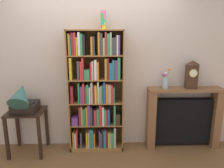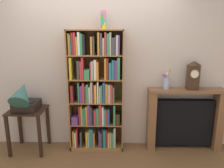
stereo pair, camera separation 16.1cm
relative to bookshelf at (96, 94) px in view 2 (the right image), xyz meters
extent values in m
cube|color=brown|center=(0.00, -0.12, -0.93)|extent=(8.17, 6.40, 0.02)
cube|color=beige|center=(0.17, 0.19, 0.42)|extent=(5.17, 0.08, 2.69)
cube|color=olive|center=(-0.41, 0.01, 0.02)|extent=(0.02, 0.29, 1.89)
cube|color=olive|center=(0.41, 0.01, 0.02)|extent=(0.02, 0.29, 1.89)
cube|color=brown|center=(0.00, 0.15, 0.02)|extent=(0.83, 0.01, 1.89)
cube|color=olive|center=(0.00, 0.01, 0.96)|extent=(0.83, 0.29, 0.02)
cube|color=olive|center=(0.00, 0.01, -0.89)|extent=(0.83, 0.29, 0.06)
cube|color=orange|center=(-0.36, -0.02, -0.73)|extent=(0.02, 0.22, 0.26)
cube|color=white|center=(-0.33, -0.02, -0.74)|extent=(0.02, 0.21, 0.24)
cube|color=#C63338|center=(-0.31, -0.01, -0.71)|extent=(0.02, 0.24, 0.30)
cube|color=#424247|center=(-0.25, -0.01, -0.74)|extent=(0.02, 0.23, 0.25)
cube|color=gold|center=(-0.16, -0.01, -0.74)|extent=(0.02, 0.24, 0.25)
cube|color=#B2A893|center=(-0.13, -0.02, -0.73)|extent=(0.02, 0.21, 0.26)
cube|color=#388E56|center=(-0.10, -0.02, -0.70)|extent=(0.02, 0.21, 0.31)
cube|color=teal|center=(-0.07, -0.01, -0.71)|extent=(0.04, 0.23, 0.30)
cube|color=orange|center=(-0.04, -0.01, -0.74)|extent=(0.02, 0.24, 0.24)
cube|color=#663884|center=(0.05, -0.03, -0.72)|extent=(0.02, 0.20, 0.27)
cube|color=#424247|center=(0.07, -0.03, -0.73)|extent=(0.02, 0.19, 0.25)
cube|color=black|center=(0.10, -0.03, -0.70)|extent=(0.02, 0.20, 0.32)
cube|color=teal|center=(0.13, -0.02, -0.72)|extent=(0.04, 0.21, 0.29)
cube|color=maroon|center=(0.16, -0.03, -0.71)|extent=(0.02, 0.20, 0.29)
cube|color=gold|center=(0.19, -0.03, -0.74)|extent=(0.03, 0.19, 0.25)
cube|color=#B2A893|center=(0.22, -0.01, -0.74)|extent=(0.02, 0.24, 0.25)
cube|color=#388E56|center=(0.25, -0.02, -0.74)|extent=(0.03, 0.22, 0.24)
cube|color=#B2A893|center=(0.29, 0.00, -0.70)|extent=(0.03, 0.25, 0.33)
cube|color=olive|center=(0.00, 0.01, -0.49)|extent=(0.80, 0.27, 0.02)
cube|color=#663884|center=(-0.33, -0.02, -0.42)|extent=(0.09, 0.22, 0.13)
cube|color=maroon|center=(-0.25, -0.03, -0.33)|extent=(0.03, 0.20, 0.30)
cube|color=orange|center=(-0.22, -0.01, -0.33)|extent=(0.02, 0.23, 0.31)
cube|color=#388E56|center=(-0.20, -0.01, -0.35)|extent=(0.02, 0.23, 0.27)
cube|color=#388E56|center=(-0.18, -0.02, -0.34)|extent=(0.02, 0.21, 0.28)
cube|color=orange|center=(-0.15, -0.03, -0.33)|extent=(0.03, 0.19, 0.30)
cube|color=#663884|center=(-0.11, -0.02, -0.32)|extent=(0.04, 0.21, 0.33)
cube|color=#424247|center=(-0.08, -0.02, -0.33)|extent=(0.02, 0.21, 0.30)
cube|color=black|center=(-0.05, -0.01, -0.35)|extent=(0.02, 0.23, 0.26)
cube|color=#C63338|center=(-0.02, -0.02, -0.36)|extent=(0.03, 0.22, 0.25)
cube|color=#388E56|center=(0.02, -0.02, -0.35)|extent=(0.04, 0.21, 0.27)
cube|color=#C63338|center=(0.07, -0.02, -0.32)|extent=(0.04, 0.20, 0.33)
cube|color=white|center=(0.10, -0.02, -0.33)|extent=(0.03, 0.21, 0.29)
cube|color=#388E56|center=(0.13, -0.01, -0.35)|extent=(0.03, 0.23, 0.26)
cube|color=#C63338|center=(0.16, -0.02, -0.36)|extent=(0.02, 0.21, 0.25)
cube|color=#2D519E|center=(0.19, -0.02, -0.35)|extent=(0.03, 0.22, 0.26)
cube|color=#388E56|center=(0.28, -0.01, -0.32)|extent=(0.03, 0.24, 0.32)
cube|color=#382316|center=(0.33, -0.03, -0.39)|extent=(0.07, 0.20, 0.18)
cube|color=olive|center=(0.00, 0.01, -0.13)|extent=(0.80, 0.27, 0.02)
cube|color=maroon|center=(-0.36, -0.03, 0.01)|extent=(0.04, 0.19, 0.26)
cube|color=#388E56|center=(-0.26, -0.02, 0.04)|extent=(0.02, 0.22, 0.31)
cube|color=#663884|center=(-0.22, -0.03, 0.01)|extent=(0.04, 0.20, 0.26)
cube|color=#C63338|center=(-0.19, -0.01, 0.03)|extent=(0.03, 0.24, 0.30)
cube|color=#424247|center=(-0.15, -0.03, 0.01)|extent=(0.02, 0.19, 0.26)
cube|color=#388E56|center=(-0.13, -0.01, 0.02)|extent=(0.03, 0.24, 0.28)
cube|color=white|center=(-0.09, -0.03, 0.01)|extent=(0.02, 0.19, 0.25)
cube|color=#B2A893|center=(-0.06, -0.01, 0.04)|extent=(0.03, 0.23, 0.32)
cube|color=maroon|center=(-0.03, -0.02, 0.02)|extent=(0.02, 0.21, 0.28)
cube|color=gold|center=(0.00, -0.03, 0.02)|extent=(0.03, 0.20, 0.28)
cube|color=white|center=(0.03, -0.01, 0.04)|extent=(0.02, 0.23, 0.33)
cube|color=#B2A893|center=(0.06, -0.02, 0.01)|extent=(0.02, 0.21, 0.25)
cube|color=#388E56|center=(0.09, -0.01, 0.02)|extent=(0.03, 0.24, 0.28)
cube|color=#2D519E|center=(0.12, -0.02, 0.04)|extent=(0.03, 0.22, 0.32)
cube|color=orange|center=(0.16, -0.01, 0.03)|extent=(0.03, 0.24, 0.29)
cube|color=#B2A893|center=(0.20, -0.01, 0.02)|extent=(0.03, 0.24, 0.28)
cube|color=#C63338|center=(0.24, -0.02, 0.02)|extent=(0.03, 0.22, 0.28)
cube|color=#388E56|center=(0.27, -0.02, 0.00)|extent=(0.02, 0.21, 0.24)
cube|color=olive|center=(0.00, 0.01, 0.23)|extent=(0.80, 0.27, 0.02)
cube|color=gold|center=(-0.36, 0.00, 0.41)|extent=(0.03, 0.25, 0.33)
cube|color=#424247|center=(-0.25, -0.02, 0.38)|extent=(0.03, 0.22, 0.28)
cube|color=#C63338|center=(-0.21, -0.02, 0.38)|extent=(0.03, 0.21, 0.27)
cube|color=#C63338|center=(-0.18, -0.03, 0.41)|extent=(0.03, 0.20, 0.33)
cube|color=#388E56|center=(-0.12, -0.04, 0.32)|extent=(0.08, 0.18, 0.15)
cube|color=#C63338|center=(-0.07, -0.01, 0.37)|extent=(0.02, 0.23, 0.26)
cube|color=#B2A893|center=(-0.04, -0.03, 0.38)|extent=(0.03, 0.20, 0.28)
cube|color=white|center=(-0.01, -0.01, 0.39)|extent=(0.04, 0.23, 0.29)
cube|color=orange|center=(0.03, -0.03, 0.37)|extent=(0.03, 0.20, 0.26)
cube|color=orange|center=(0.15, -0.02, 0.40)|extent=(0.03, 0.22, 0.31)
cube|color=maroon|center=(0.18, -0.01, 0.40)|extent=(0.02, 0.24, 0.32)
cube|color=teal|center=(0.22, -0.01, 0.37)|extent=(0.04, 0.22, 0.25)
cube|color=teal|center=(0.26, -0.01, 0.39)|extent=(0.03, 0.24, 0.29)
cube|color=#663884|center=(0.30, -0.01, 0.39)|extent=(0.04, 0.24, 0.29)
cube|color=#388E56|center=(0.34, -0.01, 0.41)|extent=(0.04, 0.23, 0.33)
cube|color=olive|center=(0.00, 0.01, 0.60)|extent=(0.80, 0.27, 0.02)
cube|color=orange|center=(-0.37, -0.01, 0.76)|extent=(0.02, 0.23, 0.31)
cube|color=#388E56|center=(-0.35, -0.02, 0.75)|extent=(0.02, 0.21, 0.29)
cube|color=maroon|center=(-0.32, -0.03, 0.76)|extent=(0.03, 0.19, 0.32)
cube|color=#C63338|center=(-0.29, 0.00, 0.76)|extent=(0.03, 0.25, 0.32)
cube|color=gold|center=(-0.26, -0.01, 0.73)|extent=(0.02, 0.24, 0.26)
cube|color=white|center=(-0.23, -0.03, 0.77)|extent=(0.03, 0.20, 0.32)
cube|color=#388E56|center=(-0.19, 0.00, 0.76)|extent=(0.03, 0.24, 0.30)
cube|color=black|center=(-0.16, -0.03, 0.75)|extent=(0.03, 0.19, 0.29)
cube|color=orange|center=(-0.05, -0.03, 0.73)|extent=(0.03, 0.20, 0.26)
cube|color=#424247|center=(-0.02, -0.02, 0.74)|extent=(0.02, 0.21, 0.26)
cube|color=orange|center=(0.05, -0.02, 0.77)|extent=(0.03, 0.22, 0.32)
cube|color=#424247|center=(0.09, -0.03, 0.76)|extent=(0.03, 0.19, 0.31)
cube|color=#B2A893|center=(0.12, -0.02, 0.73)|extent=(0.03, 0.21, 0.24)
cube|color=#C63338|center=(0.15, -0.02, 0.77)|extent=(0.02, 0.21, 0.33)
cube|color=#388E56|center=(0.19, -0.02, 0.76)|extent=(0.03, 0.21, 0.30)
cube|color=#B2A893|center=(0.22, -0.02, 0.77)|extent=(0.03, 0.21, 0.32)
cube|color=#424247|center=(0.26, -0.01, 0.73)|extent=(0.03, 0.22, 0.25)
cube|color=#424247|center=(0.29, -0.01, 0.73)|extent=(0.02, 0.22, 0.26)
cube|color=white|center=(0.32, -0.02, 0.75)|extent=(0.02, 0.22, 0.28)
cube|color=#663884|center=(0.34, -0.03, 0.75)|extent=(0.03, 0.20, 0.28)
cylinder|color=yellow|center=(0.12, 0.03, 1.02)|extent=(0.07, 0.07, 0.11)
cylinder|color=red|center=(0.12, 0.03, 1.04)|extent=(0.07, 0.07, 0.11)
cylinder|color=#28B2B7|center=(0.12, 0.03, 1.06)|extent=(0.07, 0.07, 0.11)
cylinder|color=#28B2B7|center=(0.12, 0.03, 1.08)|extent=(0.07, 0.07, 0.11)
cylinder|color=black|center=(0.12, 0.03, 1.10)|extent=(0.07, 0.07, 0.11)
cylinder|color=#28B2B7|center=(0.12, 0.03, 1.11)|extent=(0.07, 0.07, 0.11)
cylinder|color=green|center=(0.12, 0.03, 1.13)|extent=(0.07, 0.07, 0.11)
cylinder|color=pink|center=(0.12, 0.03, 1.15)|extent=(0.07, 0.07, 0.11)
cylinder|color=pink|center=(0.12, 0.03, 1.17)|extent=(0.07, 0.07, 0.11)
cube|color=black|center=(-1.06, -0.09, -0.24)|extent=(0.54, 0.48, 0.02)
cube|color=black|center=(-1.30, -0.30, -0.59)|extent=(0.04, 0.04, 0.67)
cube|color=black|center=(-0.83, -0.30, -0.59)|extent=(0.04, 0.04, 0.67)
cube|color=black|center=(-1.30, 0.12, -0.59)|extent=(0.04, 0.04, 0.67)
cube|color=black|center=(-0.83, 0.12, -0.59)|extent=(0.04, 0.04, 0.67)
cube|color=black|center=(-1.06, -0.09, -0.17)|extent=(0.35, 0.34, 0.13)
cylinder|color=black|center=(-1.06, -0.09, -0.10)|extent=(0.29, 0.29, 0.01)
cylinder|color=#2D605B|center=(-1.06, -0.14, -0.07)|extent=(0.03, 0.03, 0.06)
cone|color=#2D605B|center=(-1.06, -0.22, 0.07)|extent=(0.30, 0.45, 0.44)
cube|color=brown|center=(1.40, 0.03, 0.05)|extent=(1.17, 0.25, 0.04)
cube|color=brown|center=(0.87, 0.03, -0.44)|extent=(0.12, 0.23, 0.95)
cube|color=brown|center=(1.93, 0.03, -0.44)|extent=(0.12, 0.23, 0.95)
cube|color=black|center=(1.40, 0.06, -0.49)|extent=(0.89, 0.13, 0.76)
cube|color=#382316|center=(1.47, 0.03, 0.26)|extent=(0.17, 0.12, 0.37)
pyramid|color=#382316|center=(1.47, 0.03, 0.48)|extent=(0.17, 0.12, 0.07)
cylinder|color=silver|center=(1.47, -0.04, 0.32)|extent=(0.12, 0.01, 0.12)
torus|color=#B79347|center=(1.47, -0.04, 0.32)|extent=(0.13, 0.01, 0.13)
cylinder|color=#99B2D1|center=(1.07, 0.03, 0.15)|extent=(0.09, 0.09, 0.16)
cylinder|color=#4C753D|center=(1.08, 0.05, 0.20)|extent=(0.01, 0.06, 0.22)
sphere|color=silver|center=(1.08, 0.08, 0.30)|extent=(0.04, 0.04, 0.04)
cylinder|color=#4C753D|center=(1.09, 0.02, 0.23)|extent=(0.05, 0.03, 0.29)
sphere|color=orange|center=(1.11, 0.01, 0.38)|extent=(0.03, 0.03, 0.03)
cylinder|color=#4C753D|center=(1.07, 0.06, 0.18)|extent=(0.02, 0.04, 0.19)
sphere|color=#B24CB7|center=(1.06, 0.08, 0.27)|extent=(0.05, 0.05, 0.05)
cylinder|color=#4C753D|center=(1.05, 0.03, 0.19)|extent=(0.05, 0.02, 0.21)
sphere|color=#B24CB7|center=(1.03, 0.04, 0.29)|extent=(0.04, 0.04, 0.04)
camera|label=1|loc=(0.15, -3.27, 0.97)|focal=35.50mm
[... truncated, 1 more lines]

